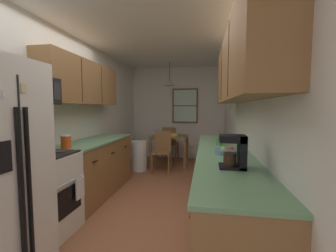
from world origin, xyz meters
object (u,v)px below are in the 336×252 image
at_px(stove_range, 43,193).
at_px(coffee_maker, 236,151).
at_px(storage_canister, 66,142).
at_px(fruit_bowl, 226,151).
at_px(mug_by_coffeemaker, 219,142).
at_px(dining_chair_far, 170,142).
at_px(table_serving_bowl, 174,135).
at_px(mug_spare, 222,137).
at_px(trash_bin, 139,156).
at_px(microwave_over_range, 29,90).
at_px(dining_table, 170,141).
at_px(dining_chair_near, 162,149).

height_order(stove_range, coffee_maker, coffee_maker).
height_order(storage_canister, fruit_bowl, storage_canister).
bearing_deg(mug_by_coffeemaker, dining_chair_far, 112.53).
distance_m(dining_chair_far, table_serving_bowl, 0.68).
bearing_deg(mug_spare, stove_range, -142.48).
bearing_deg(stove_range, mug_spare, 37.52).
relative_size(trash_bin, fruit_bowl, 2.78).
distance_m(stove_range, table_serving_bowl, 3.36).
xyz_separation_m(trash_bin, storage_canister, (-0.30, -2.21, 0.65)).
bearing_deg(mug_by_coffeemaker, fruit_bowl, -86.69).
bearing_deg(trash_bin, storage_canister, -97.74).
distance_m(stove_range, microwave_over_range, 1.14).
bearing_deg(fruit_bowl, trash_bin, 127.16).
bearing_deg(mug_spare, fruit_bowl, -91.47).
bearing_deg(dining_chair_far, dining_table, -81.74).
relative_size(dining_table, coffee_maker, 3.04).
xyz_separation_m(microwave_over_range, trash_bin, (0.41, 2.65, -1.27)).
distance_m(dining_chair_near, dining_chair_far, 1.15).
height_order(trash_bin, fruit_bowl, fruit_bowl).
bearing_deg(coffee_maker, microwave_over_range, 175.28).
height_order(dining_chair_near, table_serving_bowl, dining_chair_near).
xyz_separation_m(storage_canister, table_serving_bowl, (1.01, 2.75, -0.22)).
distance_m(stove_range, fruit_bowl, 2.09).
bearing_deg(coffee_maker, mug_spare, 89.92).
xyz_separation_m(dining_chair_near, dining_chair_far, (-0.01, 1.15, 0.00)).
relative_size(dining_table, trash_bin, 1.30).
bearing_deg(dining_chair_far, table_serving_bowl, -72.37).
bearing_deg(stove_range, mug_by_coffeemaker, 27.40).
bearing_deg(storage_canister, trash_bin, 82.26).
height_order(coffee_maker, fruit_bowl, coffee_maker).
bearing_deg(mug_by_coffeemaker, dining_table, 115.88).
relative_size(storage_canister, fruit_bowl, 0.72).
bearing_deg(stove_range, dining_chair_far, 77.83).
relative_size(mug_by_coffeemaker, table_serving_bowl, 0.59).
bearing_deg(microwave_over_range, coffee_maker, -4.72).
relative_size(dining_chair_far, mug_spare, 7.53).
distance_m(microwave_over_range, mug_spare, 2.73).
distance_m(dining_table, mug_by_coffeemaker, 2.47).
height_order(microwave_over_range, storage_canister, microwave_over_range).
relative_size(stove_range, table_serving_bowl, 5.20).
xyz_separation_m(dining_table, coffee_maker, (1.13, -3.39, 0.44)).
bearing_deg(dining_chair_near, dining_table, 82.90).
bearing_deg(storage_canister, dining_chair_near, 69.22).
bearing_deg(mug_spare, microwave_over_range, -143.97).
distance_m(stove_range, trash_bin, 2.67).
xyz_separation_m(fruit_bowl, table_serving_bowl, (-1.00, 2.80, -0.17)).
xyz_separation_m(stove_range, coffee_maker, (2.03, -0.18, 0.58)).
xyz_separation_m(dining_chair_far, mug_spare, (1.21, -2.23, 0.45)).
bearing_deg(dining_chair_near, table_serving_bowl, 72.24).
distance_m(dining_table, fruit_bowl, 3.04).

